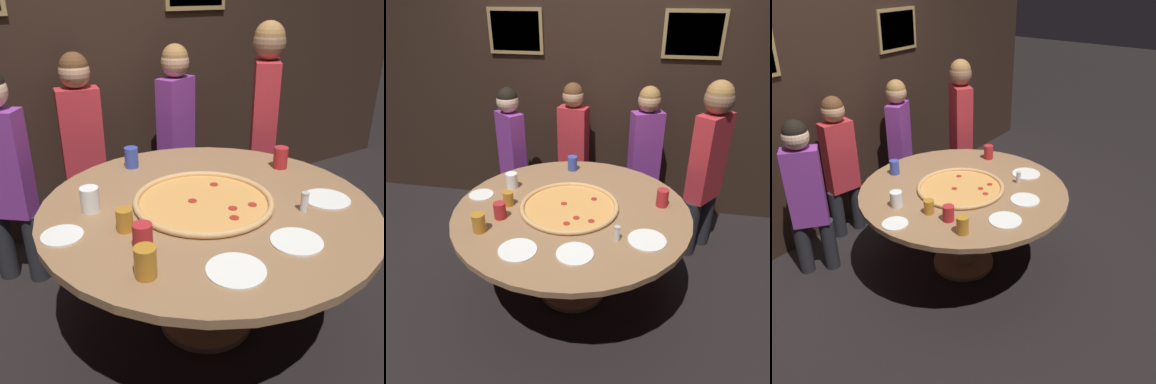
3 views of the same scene
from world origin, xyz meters
The scene contains 19 objects.
ground_plane centered at (0.00, 0.00, 0.00)m, with size 24.00×24.00×0.00m, color black.
back_wall centered at (0.00, 1.42, 1.30)m, with size 6.40×0.08×2.60m.
dining_table centered at (0.00, 0.00, 0.62)m, with size 1.65×1.65×0.74m.
giant_pizza centered at (-0.02, 0.01, 0.75)m, with size 0.70×0.70×0.03m.
drink_cup_far_right centered at (-0.52, -0.37, 0.80)m, with size 0.08×0.08×0.12m, color #BC7A23.
drink_cup_front_edge centered at (0.62, 0.16, 0.80)m, with size 0.08×0.08×0.13m, color #B22328.
drink_cup_near_right centered at (-0.52, 0.23, 0.80)m, with size 0.09×0.09×0.12m, color white.
drink_cup_beside_pizza centered at (-0.45, -0.02, 0.79)m, with size 0.07×0.07×0.10m, color #BC7A23.
drink_cup_by_shaker centered at (-0.45, -0.20, 0.80)m, with size 0.08×0.08×0.11m, color #B22328.
drink_cup_near_left centered at (-0.12, 0.63, 0.80)m, with size 0.08×0.08×0.12m, color #384CB7.
white_plate_right_side centered at (0.12, -0.49, 0.74)m, with size 0.22×0.22×0.01m, color white.
white_plate_beside_cup centered at (-0.70, 0.07, 0.74)m, with size 0.18×0.18×0.01m, color white.
white_plate_left_side centered at (-0.22, -0.52, 0.74)m, with size 0.23×0.23×0.01m, color white.
white_plate_near_front centered at (0.53, -0.28, 0.74)m, with size 0.24×0.24×0.01m, color white.
condiment_shaker centered at (0.34, -0.30, 0.79)m, with size 0.04×0.04×0.10m.
diner_side_right centered at (-0.23, 1.21, 0.76)m, with size 0.35×0.20×1.34m.
diner_far_right centered at (0.99, 0.75, 0.86)m, with size 0.34×0.38×1.51m.
diner_centre_back centered at (0.47, 1.14, 0.77)m, with size 0.36×0.25×1.36m.
diner_far_left centered at (-0.78, 0.96, 0.76)m, with size 0.33×0.30×1.33m.
Camera 3 is at (-2.45, -1.77, 2.32)m, focal length 40.00 mm.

